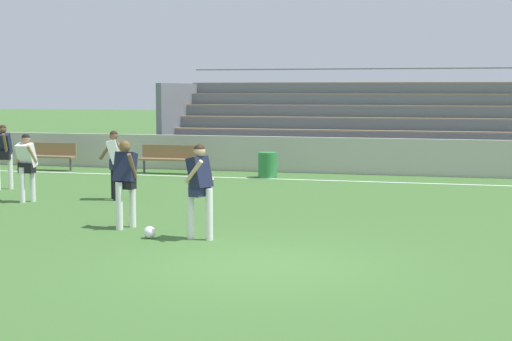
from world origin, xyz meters
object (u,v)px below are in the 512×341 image
bench_near_bin (50,154)px  trash_bin (268,165)px  bench_near_wall_gap (168,156)px  bleacher_stand (409,123)px  player_dark_overlapping (3,151)px  soccer_ball (150,232)px  player_dark_wide_left (200,183)px  player_white_on_ball (114,159)px  player_dark_deep_cover (125,176)px  player_white_challenging (27,162)px

bench_near_bin → trash_bin: (7.48, -0.37, -0.16)m
bench_near_wall_gap → trash_bin: bearing=-6.4°
bleacher_stand → bench_near_bin: 12.11m
bench_near_wall_gap → player_dark_overlapping: bearing=-120.4°
player_dark_overlapping → soccer_ball: (6.33, -5.38, -0.92)m
player_dark_wide_left → trash_bin: bearing=96.5°
player_white_on_ball → player_dark_deep_cover: bearing=-62.2°
bleacher_stand → player_white_on_ball: bearing=-122.8°
soccer_ball → player_white_on_ball: bearing=121.6°
bench_near_bin → player_dark_wide_left: 13.20m
trash_bin → player_white_on_ball: 6.02m
bleacher_stand → player_dark_overlapping: (-10.04, -8.86, -0.48)m
player_dark_overlapping → player_white_challenging: bearing=-46.2°
bench_near_bin → player_dark_wide_left: player_dark_wide_left is taller
player_dark_overlapping → bench_near_wall_gap: bearing=59.6°
player_white_on_ball → player_dark_overlapping: bearing=164.2°
player_dark_wide_left → soccer_ball: (-0.90, -0.14, -0.91)m
player_dark_deep_cover → player_dark_overlapping: bearing=140.5°
bleacher_stand → bench_near_wall_gap: 8.35m
trash_bin → player_dark_deep_cover: size_ratio=0.45×
bleacher_stand → soccer_ball: (-3.71, -14.23, -1.40)m
bleacher_stand → trash_bin: 6.01m
player_dark_deep_cover → bleacher_stand: bearing=71.4°
bench_near_bin → player_white_challenging: 7.42m
bleacher_stand → bench_near_bin: bearing=-160.3°
bleacher_stand → soccer_ball: bleacher_stand is taller
player_dark_deep_cover → player_dark_overlapping: player_dark_overlapping is taller
trash_bin → soccer_ball: bearing=-88.9°
bench_near_wall_gap → bench_near_bin: size_ratio=1.00×
player_white_challenging → player_dark_wide_left: bearing=-31.6°
player_dark_wide_left → player_white_on_ball: player_dark_wide_left is taller
player_dark_deep_cover → player_white_on_ball: 3.98m
bench_near_bin → player_dark_deep_cover: (6.85, -9.35, 0.46)m
player_white_challenging → bench_near_bin: bearing=115.2°
trash_bin → player_white_on_ball: (-2.48, -5.45, 0.61)m
player_white_on_ball → player_white_challenging: size_ratio=1.03×
player_white_challenging → player_white_on_ball: bearing=25.4°
bench_near_bin → soccer_ball: 12.74m
bleacher_stand → player_dark_wide_left: 14.38m
trash_bin → player_dark_wide_left: 9.74m
bench_near_wall_gap → player_white_on_ball: player_white_on_ball is taller
player_dark_deep_cover → soccer_ball: bearing=-45.2°
bench_near_wall_gap → trash_bin: 3.36m
player_dark_deep_cover → player_white_on_ball: (-1.85, 3.52, -0.01)m
player_dark_wide_left → player_dark_deep_cover: 1.86m
player_dark_wide_left → player_white_on_ball: (-3.58, 4.20, -0.02)m
bench_near_wall_gap → soccer_ball: bearing=-70.9°
trash_bin → player_white_on_ball: size_ratio=0.46×
player_dark_wide_left → player_white_challenging: (-5.41, 3.33, -0.06)m
trash_bin → bench_near_wall_gap: bearing=173.6°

